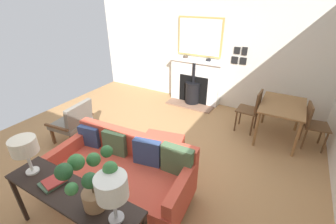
# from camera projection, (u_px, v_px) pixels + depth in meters

# --- Properties ---
(ground_plane) EXTENTS (5.49, 5.90, 0.01)m
(ground_plane) POSITION_uv_depth(u_px,v_px,m) (139.00, 155.00, 3.95)
(ground_plane) COLOR #A87A4C
(wall_left) EXTENTS (0.12, 5.90, 2.89)m
(wall_left) POSITION_uv_depth(u_px,v_px,m) (202.00, 44.00, 5.40)
(wall_left) COLOR silver
(wall_left) RESTS_ON ground
(fireplace) EXTENTS (0.63, 1.33, 1.11)m
(fireplace) POSITION_uv_depth(u_px,v_px,m) (195.00, 84.00, 5.69)
(fireplace) COLOR brown
(fireplace) RESTS_ON ground
(mirror_over_mantel) EXTENTS (0.04, 1.10, 0.89)m
(mirror_over_mantel) POSITION_uv_depth(u_px,v_px,m) (200.00, 37.00, 5.27)
(mirror_over_mantel) COLOR tan
(mantel_bowl_near) EXTENTS (0.12, 0.12, 0.05)m
(mantel_bowl_near) POSITION_uv_depth(u_px,v_px,m) (185.00, 57.00, 5.56)
(mantel_bowl_near) COLOR #47382D
(mantel_bowl_near) RESTS_ON fireplace
(mantel_bowl_far) EXTENTS (0.12, 0.12, 0.04)m
(mantel_bowl_far) POSITION_uv_depth(u_px,v_px,m) (208.00, 60.00, 5.30)
(mantel_bowl_far) COLOR black
(mantel_bowl_far) RESTS_ON fireplace
(sofa) EXTENTS (1.01, 1.92, 0.85)m
(sofa) POSITION_uv_depth(u_px,v_px,m) (124.00, 172.00, 3.06)
(sofa) COLOR #B2B2B7
(sofa) RESTS_ON ground
(ottoman) EXTENTS (0.72, 0.77, 0.40)m
(ottoman) POSITION_uv_depth(u_px,v_px,m) (161.00, 149.00, 3.70)
(ottoman) COLOR #B2B2B7
(ottoman) RESTS_ON ground
(armchair_accent) EXTENTS (0.73, 0.65, 0.81)m
(armchair_accent) POSITION_uv_depth(u_px,v_px,m) (74.00, 120.00, 4.14)
(armchair_accent) COLOR brown
(armchair_accent) RESTS_ON ground
(console_table) EXTENTS (0.40, 1.63, 0.73)m
(console_table) POSITION_uv_depth(u_px,v_px,m) (71.00, 198.00, 2.30)
(console_table) COLOR black
(console_table) RESTS_ON ground
(table_lamp_near_end) EXTENTS (0.27, 0.27, 0.44)m
(table_lamp_near_end) POSITION_uv_depth(u_px,v_px,m) (24.00, 147.00, 2.37)
(table_lamp_near_end) COLOR white
(table_lamp_near_end) RESTS_ON console_table
(table_lamp_far_end) EXTENTS (0.27, 0.27, 0.49)m
(table_lamp_far_end) POSITION_uv_depth(u_px,v_px,m) (112.00, 188.00, 1.83)
(table_lamp_far_end) COLOR #B2B2B7
(table_lamp_far_end) RESTS_ON console_table
(potted_plant) EXTENTS (0.49, 0.50, 0.58)m
(potted_plant) POSITION_uv_depth(u_px,v_px,m) (89.00, 179.00, 1.99)
(potted_plant) COLOR #99704C
(potted_plant) RESTS_ON console_table
(book_stack) EXTENTS (0.27, 0.24, 0.05)m
(book_stack) POSITION_uv_depth(u_px,v_px,m) (54.00, 182.00, 2.36)
(book_stack) COLOR #4C7056
(book_stack) RESTS_ON console_table
(dining_table) EXTENTS (1.07, 0.75, 0.72)m
(dining_table) POSITION_uv_depth(u_px,v_px,m) (282.00, 109.00, 4.15)
(dining_table) COLOR olive
(dining_table) RESTS_ON ground
(dining_chair_near_fireplace) EXTENTS (0.42, 0.42, 0.88)m
(dining_chair_near_fireplace) POSITION_uv_depth(u_px,v_px,m) (252.00, 108.00, 4.41)
(dining_chair_near_fireplace) COLOR brown
(dining_chair_near_fireplace) RESTS_ON ground
(dining_chair_by_back_wall) EXTENTS (0.46, 0.46, 0.83)m
(dining_chair_by_back_wall) POSITION_uv_depth(u_px,v_px,m) (312.00, 122.00, 3.97)
(dining_chair_by_back_wall) COLOR brown
(dining_chair_by_back_wall) RESTS_ON ground
(photo_gallery_row) EXTENTS (0.02, 0.33, 0.39)m
(photo_gallery_row) POSITION_uv_depth(u_px,v_px,m) (240.00, 56.00, 5.01)
(photo_gallery_row) COLOR black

